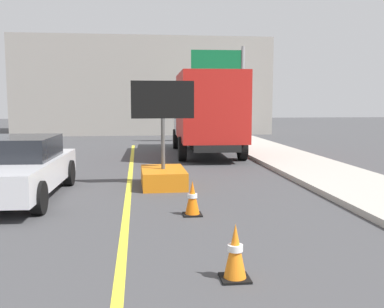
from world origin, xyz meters
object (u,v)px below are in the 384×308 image
at_px(arrow_board_trailer, 163,168).
at_px(traffic_cone_mid_lane, 235,252).
at_px(highway_guide_sign, 228,77).
at_px(traffic_cone_far_lane, 192,198).
at_px(pickup_car, 13,168).
at_px(box_truck, 207,111).

xyz_separation_m(arrow_board_trailer, traffic_cone_mid_lane, (0.54, -6.25, -0.13)).
xyz_separation_m(highway_guide_sign, traffic_cone_mid_lane, (-3.49, -17.98, -3.08)).
bearing_deg(arrow_board_trailer, traffic_cone_far_lane, -82.76).
height_order(pickup_car, traffic_cone_mid_lane, pickup_car).
xyz_separation_m(arrow_board_trailer, pickup_car, (-3.44, -1.04, 0.22)).
distance_m(traffic_cone_mid_lane, traffic_cone_far_lane, 3.19).
bearing_deg(traffic_cone_mid_lane, arrow_board_trailer, 94.89).
relative_size(arrow_board_trailer, traffic_cone_far_lane, 4.02).
bearing_deg(pickup_car, traffic_cone_far_lane, -27.96).
distance_m(highway_guide_sign, traffic_cone_far_lane, 15.55).
relative_size(arrow_board_trailer, traffic_cone_mid_lane, 3.83).
bearing_deg(arrow_board_trailer, box_truck, 72.13).
bearing_deg(traffic_cone_mid_lane, box_truck, 82.88).
relative_size(box_truck, pickup_car, 1.47).
distance_m(arrow_board_trailer, traffic_cone_far_lane, 3.10).
height_order(arrow_board_trailer, traffic_cone_mid_lane, arrow_board_trailer).
distance_m(box_truck, highway_guide_sign, 5.65).
xyz_separation_m(pickup_car, traffic_cone_far_lane, (3.83, -2.03, -0.37)).
relative_size(highway_guide_sign, traffic_cone_far_lane, 7.45).
bearing_deg(traffic_cone_far_lane, traffic_cone_mid_lane, -87.39).
relative_size(pickup_car, traffic_cone_mid_lane, 6.68).
relative_size(pickup_car, highway_guide_sign, 0.94).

